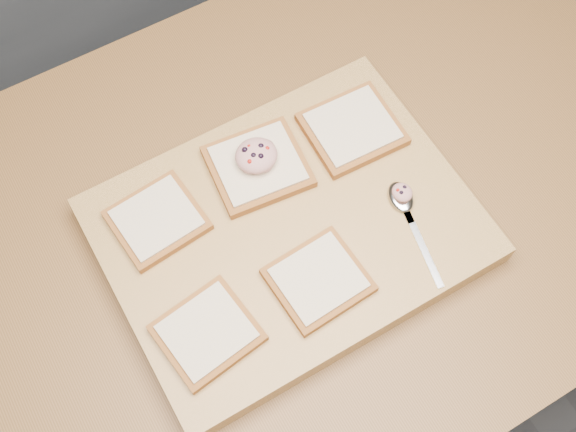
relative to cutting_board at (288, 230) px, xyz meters
name	(u,v)px	position (x,y,z in m)	size (l,w,h in m)	color
ground	(327,344)	(0.14, 0.03, -0.92)	(4.00, 4.00, 0.00)	#515459
island_counter	(337,282)	(0.14, 0.03, -0.47)	(2.00, 0.80, 0.90)	slate
cutting_board	(288,230)	(0.00, 0.00, 0.00)	(0.48, 0.37, 0.04)	tan
bread_far_left	(157,220)	(-0.15, 0.09, 0.03)	(0.12, 0.11, 0.02)	#915B25
bread_far_center	(258,166)	(0.01, 0.09, 0.03)	(0.14, 0.13, 0.02)	#915B25
bread_far_right	(352,129)	(0.15, 0.08, 0.03)	(0.13, 0.12, 0.02)	#915B25
bread_near_left	(207,333)	(-0.16, -0.08, 0.03)	(0.13, 0.12, 0.02)	#915B25
bread_near_center	(318,280)	(-0.01, -0.09, 0.03)	(0.12, 0.11, 0.02)	#915B25
tuna_salad_dollop	(256,155)	(0.01, 0.10, 0.05)	(0.06, 0.06, 0.03)	#D28D87
spoon	(404,204)	(0.15, -0.06, 0.02)	(0.05, 0.16, 0.01)	silver
spoon_salad	(402,192)	(0.15, -0.04, 0.04)	(0.03, 0.03, 0.02)	#D28D87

